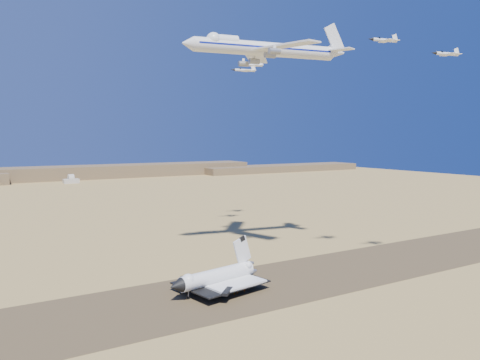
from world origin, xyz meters
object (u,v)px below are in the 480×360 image
crew_a (234,293)px  crew_b (237,292)px  chase_jet_a (384,40)px  chase_jet_d (253,65)px  carrier_747 (261,49)px  shuttle (216,278)px  chase_jet_c (244,70)px  crew_c (245,290)px  chase_jet_b (446,54)px

crew_a → crew_b: bearing=-51.9°
chase_jet_a → chase_jet_d: (4.85, 111.53, 4.35)m
carrier_747 → chase_jet_a: size_ratio=5.72×
shuttle → crew_a: size_ratio=25.36×
chase_jet_c → chase_jet_d: size_ratio=1.03×
crew_b → chase_jet_d: bearing=-60.6°
crew_c → crew_b: bearing=48.5°
chase_jet_b → chase_jet_c: bearing=114.1°
crew_c → chase_jet_a: (67.38, -4.16, 99.13)m
carrier_747 → crew_b: (-36.91, -39.89, -99.30)m
crew_a → chase_jet_b: size_ratio=0.11×
crew_b → chase_jet_d: size_ratio=0.12×
crew_c → chase_jet_d: bearing=-74.6°
chase_jet_c → chase_jet_a: bearing=-71.6°
crew_b → chase_jet_c: chase_jet_c is taller
crew_c → chase_jet_a: chase_jet_a is taller
crew_a → chase_jet_c: 148.50m
shuttle → chase_jet_d: 162.86m
crew_c → shuttle: bearing=12.0°
shuttle → chase_jet_b: 129.39m
crew_c → chase_jet_c: (57.02, 92.78, 97.45)m
shuttle → carrier_747: carrier_747 is taller
carrier_747 → chase_jet_b: bearing=-42.7°
crew_b → chase_jet_a: chase_jet_a is taller
crew_a → chase_jet_b: (86.55, -23.59, 91.81)m
crew_c → chase_jet_a: 119.93m
crew_b → chase_jet_c: size_ratio=0.11×
chase_jet_a → chase_jet_c: (-10.36, 96.94, -1.68)m
chase_jet_c → carrier_747: bearing=-101.6°
chase_jet_a → shuttle: bearing=-175.6°
crew_b → chase_jet_d: chase_jet_d is taller
carrier_747 → crew_b: 113.20m
carrier_747 → chase_jet_c: 57.81m
crew_a → chase_jet_d: size_ratio=0.10×
crew_a → chase_jet_c: bearing=-17.0°
chase_jet_b → crew_b: bearing=176.3°
chase_jet_a → chase_jet_b: chase_jet_a is taller
shuttle → chase_jet_a: (75.98, -10.72, 94.79)m
crew_a → carrier_747: bearing=-27.0°
shuttle → crew_a: bearing=-72.4°
shuttle → chase_jet_a: chase_jet_a is taller
chase_jet_b → carrier_747: bearing=139.1°
shuttle → chase_jet_b: (90.38, -30.71, 87.35)m
crew_c → chase_jet_c: 146.14m
shuttle → crew_a: 9.23m
chase_jet_c → chase_jet_d: chase_jet_d is taller
carrier_747 → chase_jet_c: bearing=76.6°
crew_b → crew_a: bearing=86.1°
crew_c → carrier_747: bearing=-80.8°
chase_jet_a → chase_jet_d: 111.72m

